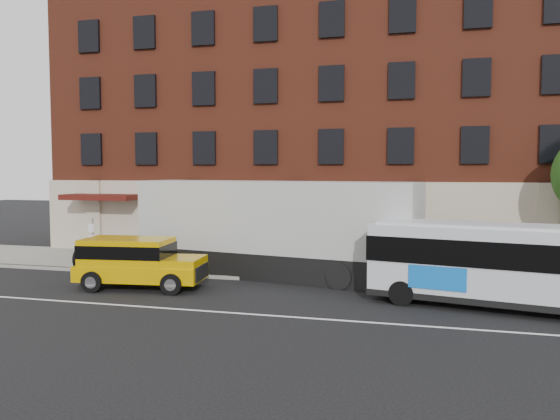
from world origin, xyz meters
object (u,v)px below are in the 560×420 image
(shipping_container, at_px, (273,230))
(yellow_suv, at_px, (135,260))
(sign_pole, at_px, (93,241))
(city_bus, at_px, (531,265))

(shipping_container, bearing_deg, yellow_suv, -141.61)
(yellow_suv, bearing_deg, sign_pole, 143.07)
(sign_pole, xyz_separation_m, shipping_container, (8.55, 0.81, 0.65))
(city_bus, xyz_separation_m, yellow_suv, (-14.64, 0.07, -0.45))
(sign_pole, xyz_separation_m, city_bus, (18.50, -2.97, 0.15))
(yellow_suv, height_order, shipping_container, shipping_container)
(city_bus, xyz_separation_m, shipping_container, (-9.96, 3.78, 0.50))
(sign_pole, xyz_separation_m, yellow_suv, (3.86, -2.90, -0.30))
(city_bus, relative_size, yellow_suv, 2.02)
(yellow_suv, xyz_separation_m, shipping_container, (4.69, 3.71, 0.95))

